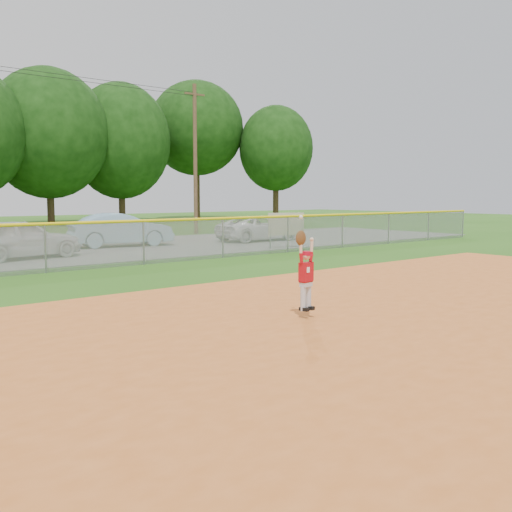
{
  "coord_description": "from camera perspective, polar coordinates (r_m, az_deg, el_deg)",
  "views": [
    {
      "loc": [
        -9.29,
        -7.43,
        2.37
      ],
      "look_at": [
        -1.78,
        1.76,
        1.1
      ],
      "focal_mm": 40.0,
      "sensor_mm": 36.0,
      "label": 1
    }
  ],
  "objects": [
    {
      "name": "outfield_fence",
      "position": [
        19.8,
        -11.18,
        1.68
      ],
      "size": [
        40.06,
        0.1,
        1.55
      ],
      "color": "gray",
      "rests_on": "ground"
    },
    {
      "name": "car_white_a",
      "position": [
        22.68,
        -22.53,
        1.6
      ],
      "size": [
        4.59,
        2.45,
        1.49
      ],
      "primitive_type": "imported",
      "rotation": [
        0.0,
        0.0,
        1.74
      ],
      "color": "silver",
      "rests_on": "parking_strip"
    },
    {
      "name": "parking_strip",
      "position": [
        25.31,
        -17.56,
        0.48
      ],
      "size": [
        44.0,
        10.0,
        0.03
      ],
      "primitive_type": "cube",
      "color": "slate",
      "rests_on": "ground"
    },
    {
      "name": "ballplayer",
      "position": [
        10.81,
        4.95,
        -1.49
      ],
      "size": [
        0.51,
        0.24,
        1.82
      ],
      "color": "silver",
      "rests_on": "ground"
    },
    {
      "name": "car_blue",
      "position": [
        26.88,
        -13.35,
        2.57
      ],
      "size": [
        4.81,
        2.37,
        1.52
      ],
      "primitive_type": "imported",
      "rotation": [
        0.0,
        0.0,
        1.4
      ],
      "color": "#83ADC4",
      "rests_on": "parking_strip"
    },
    {
      "name": "power_lines",
      "position": [
        31.26,
        -20.26,
        9.97
      ],
      "size": [
        19.4,
        0.24,
        9.0
      ],
      "color": "#4C3823",
      "rests_on": "ground"
    },
    {
      "name": "car_white_b",
      "position": [
        29.43,
        0.28,
        2.76
      ],
      "size": [
        4.52,
        2.13,
        1.25
      ],
      "primitive_type": "imported",
      "rotation": [
        0.0,
        0.0,
        1.56
      ],
      "color": "white",
      "rests_on": "parking_strip"
    },
    {
      "name": "ground",
      "position": [
        12.12,
        11.9,
        -5.3
      ],
      "size": [
        120.0,
        120.0,
        0.0
      ],
      "primitive_type": "plane",
      "color": "#285914",
      "rests_on": "ground"
    },
    {
      "name": "sponsor_sign",
      "position": [
        25.33,
        3.04,
        3.12
      ],
      "size": [
        1.76,
        0.45,
        1.59
      ],
      "color": "gray",
      "rests_on": "ground"
    }
  ]
}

